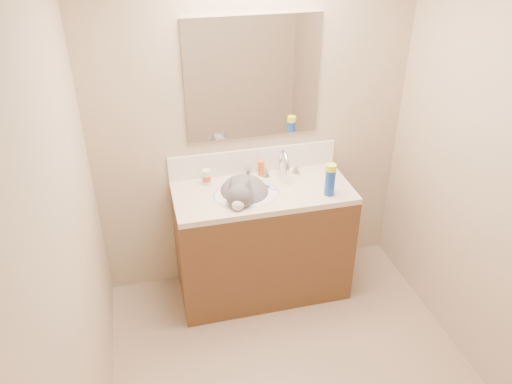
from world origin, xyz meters
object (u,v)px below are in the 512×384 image
basin (247,203)px  pill_bottle (207,177)px  vanity_cabinet (262,244)px  silver_jar (248,172)px  cat (244,195)px  faucet (283,166)px  amber_bottle (261,168)px  spray_can (330,182)px

basin → pill_bottle: (-0.23, 0.20, 0.12)m
vanity_cabinet → silver_jar: bearing=102.7°
basin → cat: 0.06m
vanity_cabinet → cat: 0.46m
faucet → silver_jar: 0.25m
basin → vanity_cabinet: bearing=14.0°
vanity_cabinet → basin: bearing=-166.0°
vanity_cabinet → amber_bottle: 0.55m
silver_jar → amber_bottle: size_ratio=0.49×
faucet → cat: (-0.31, -0.15, -0.10)m
cat → pill_bottle: (-0.22, 0.19, 0.07)m
amber_bottle → spray_can: bearing=-45.0°
vanity_cabinet → basin: basin is taller
basin → spray_can: 0.57m
basin → pill_bottle: size_ratio=4.24×
silver_jar → vanity_cabinet: bearing=-77.3°
vanity_cabinet → faucet: bearing=37.3°
cat → pill_bottle: bearing=161.2°
vanity_cabinet → pill_bottle: (-0.35, 0.17, 0.50)m
pill_bottle → silver_jar: pill_bottle is taller
vanity_cabinet → cat: size_ratio=2.37×
cat → spray_can: bearing=6.8°
amber_bottle → spray_can: (0.37, -0.37, 0.04)m
cat → pill_bottle: cat is taller
amber_bottle → faucet: bearing=-25.5°
amber_bottle → spray_can: 0.52m
pill_bottle → silver_jar: size_ratio=1.97×
pill_bottle → silver_jar: 0.31m
silver_jar → spray_can: size_ratio=0.30×
basin → faucet: bearing=29.1°
silver_jar → spray_can: 0.60m
faucet → silver_jar: bearing=161.1°
basin → silver_jar: silver_jar is taller
basin → pill_bottle: pill_bottle is taller
vanity_cabinet → faucet: faucet is taller
vanity_cabinet → amber_bottle: size_ratio=10.91×
pill_bottle → vanity_cabinet: bearing=-26.3°
cat → silver_jar: bearing=91.6°
basin → spray_can: size_ratio=2.49×
spray_can → basin: bearing=165.7°
amber_bottle → spray_can: size_ratio=0.61×
vanity_cabinet → pill_bottle: bearing=153.7°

